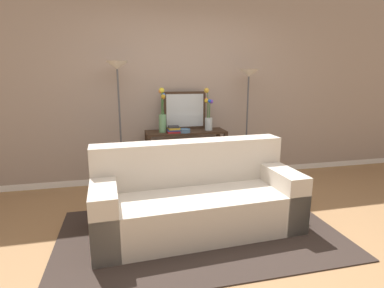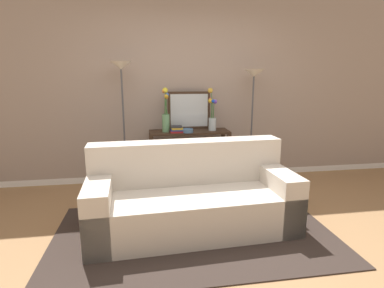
{
  "view_description": "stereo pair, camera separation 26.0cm",
  "coord_description": "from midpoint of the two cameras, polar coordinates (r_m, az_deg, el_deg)",
  "views": [
    {
      "loc": [
        -0.84,
        -2.36,
        1.55
      ],
      "look_at": [
        -0.03,
        1.09,
        0.76
      ],
      "focal_mm": 28.35,
      "sensor_mm": 36.0,
      "label": 1
    },
    {
      "loc": [
        -0.59,
        -2.41,
        1.55
      ],
      "look_at": [
        -0.03,
        1.09,
        0.76
      ],
      "focal_mm": 28.35,
      "sensor_mm": 36.0,
      "label": 2
    }
  ],
  "objects": [
    {
      "name": "vase_short_flowers",
      "position": [
        4.3,
        1.37,
        5.42
      ],
      "size": [
        0.14,
        0.11,
        0.6
      ],
      "color": "silver",
      "rests_on": "console_table"
    },
    {
      "name": "floor_lamp_left",
      "position": [
        4.12,
        -15.49,
        9.62
      ],
      "size": [
        0.28,
        0.28,
        1.74
      ],
      "color": "#4C4C51",
      "rests_on": "ground"
    },
    {
      "name": "fruit_bowl",
      "position": [
        4.15,
        -3.19,
        2.53
      ],
      "size": [
        0.16,
        0.16,
        0.05
      ],
      "color": "#4C7093",
      "rests_on": "console_table"
    },
    {
      "name": "ground_plane",
      "position": [
        2.94,
        3.13,
        -19.46
      ],
      "size": [
        16.0,
        16.0,
        0.02
      ],
      "primitive_type": "cube",
      "color": "#9E754C"
    },
    {
      "name": "console_table",
      "position": [
        4.33,
        -2.88,
        -0.8
      ],
      "size": [
        1.13,
        0.39,
        0.8
      ],
      "color": "#382619",
      "rests_on": "ground"
    },
    {
      "name": "back_wall",
      "position": [
        4.55,
        -4.25,
        11.77
      ],
      "size": [
        12.0,
        0.15,
        2.98
      ],
      "color": "white",
      "rests_on": "ground"
    },
    {
      "name": "book_row_under_console",
      "position": [
        4.44,
        -5.65,
        -7.09
      ],
      "size": [
        0.46,
        0.18,
        0.13
      ],
      "color": "#2D2D33",
      "rests_on": "ground"
    },
    {
      "name": "floor_lamp_right",
      "position": [
        4.44,
        8.84,
        9.17
      ],
      "size": [
        0.28,
        0.28,
        1.65
      ],
      "color": "#4C4C51",
      "rests_on": "ground"
    },
    {
      "name": "area_rug",
      "position": [
        3.18,
        -0.97,
        -16.53
      ],
      "size": [
        2.76,
        1.61,
        0.01
      ],
      "color": "#332823",
      "rests_on": "ground"
    },
    {
      "name": "vase_tall_flowers",
      "position": [
        4.18,
        -7.37,
        5.51
      ],
      "size": [
        0.1,
        0.14,
        0.6
      ],
      "color": "#669E6B",
      "rests_on": "console_table"
    },
    {
      "name": "wall_mirror",
      "position": [
        4.4,
        -3.04,
        6.32
      ],
      "size": [
        0.61,
        0.02,
        0.54
      ],
      "color": "#382619",
      "rests_on": "console_table"
    },
    {
      "name": "couch",
      "position": [
        3.18,
        -1.66,
        -10.27
      ],
      "size": [
        2.1,
        0.94,
        0.88
      ],
      "color": "beige",
      "rests_on": "ground"
    },
    {
      "name": "book_stack",
      "position": [
        4.14,
        -5.25,
        2.71
      ],
      "size": [
        0.18,
        0.15,
        0.09
      ],
      "color": "maroon",
      "rests_on": "console_table"
    }
  ]
}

